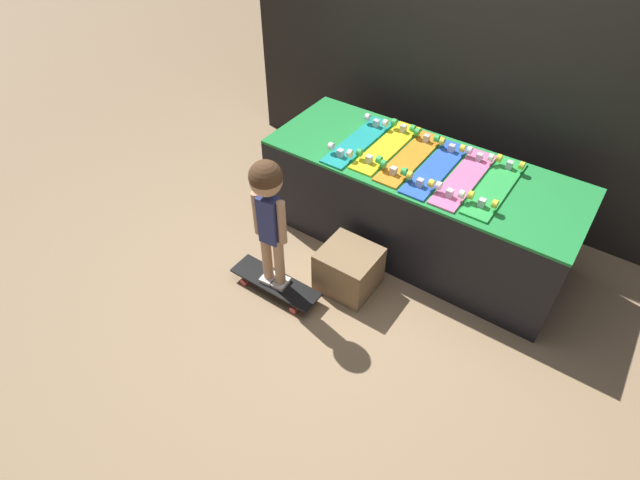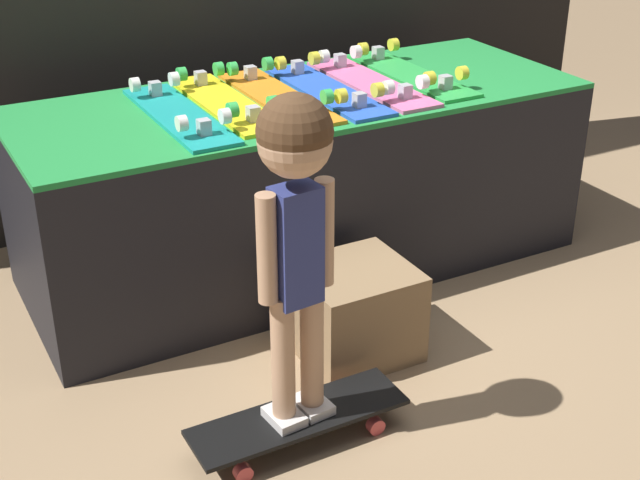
{
  "view_description": "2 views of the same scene",
  "coord_description": "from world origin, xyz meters",
  "px_view_note": "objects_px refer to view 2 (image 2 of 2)",
  "views": [
    {
      "loc": [
        1.03,
        -2.14,
        2.62
      ],
      "look_at": [
        -0.32,
        -0.22,
        0.41
      ],
      "focal_mm": 28.0,
      "sensor_mm": 36.0,
      "label": 1
    },
    {
      "loc": [
        -1.47,
        -2.32,
        1.71
      ],
      "look_at": [
        -0.27,
        -0.1,
        0.45
      ],
      "focal_mm": 50.0,
      "sensor_mm": 36.0,
      "label": 2
    }
  ],
  "objects_px": {
    "storage_box": "(354,311)",
    "skateboard_green_on_rack": "(410,72)",
    "skateboard_teal_on_rack": "(179,113)",
    "skateboard_orange_on_rack": "(278,95)",
    "child": "(296,203)",
    "skateboard_blue_on_rack": "(327,88)",
    "skateboard_on_floor": "(299,420)",
    "skateboard_pink_on_rack": "(371,81)",
    "skateboard_yellow_on_rack": "(226,101)"
  },
  "relations": [
    {
      "from": "skateboard_teal_on_rack",
      "to": "skateboard_yellow_on_rack",
      "type": "distance_m",
      "value": 0.2
    },
    {
      "from": "skateboard_blue_on_rack",
      "to": "skateboard_green_on_rack",
      "type": "distance_m",
      "value": 0.4
    },
    {
      "from": "skateboard_on_floor",
      "to": "storage_box",
      "type": "xyz_separation_m",
      "value": [
        0.38,
        0.33,
        0.09
      ]
    },
    {
      "from": "skateboard_blue_on_rack",
      "to": "child",
      "type": "height_order",
      "value": "child"
    },
    {
      "from": "skateboard_yellow_on_rack",
      "to": "skateboard_orange_on_rack",
      "type": "distance_m",
      "value": 0.2
    },
    {
      "from": "skateboard_blue_on_rack",
      "to": "child",
      "type": "distance_m",
      "value": 1.16
    },
    {
      "from": "skateboard_teal_on_rack",
      "to": "skateboard_on_floor",
      "type": "bearing_deg",
      "value": -92.06
    },
    {
      "from": "skateboard_orange_on_rack",
      "to": "skateboard_pink_on_rack",
      "type": "distance_m",
      "value": 0.39
    },
    {
      "from": "skateboard_pink_on_rack",
      "to": "child",
      "type": "distance_m",
      "value": 1.28
    },
    {
      "from": "skateboard_teal_on_rack",
      "to": "storage_box",
      "type": "relative_size",
      "value": 1.95
    },
    {
      "from": "storage_box",
      "to": "skateboard_blue_on_rack",
      "type": "bearing_deg",
      "value": 69.09
    },
    {
      "from": "skateboard_blue_on_rack",
      "to": "skateboard_on_floor",
      "type": "relative_size",
      "value": 1.11
    },
    {
      "from": "skateboard_orange_on_rack",
      "to": "child",
      "type": "distance_m",
      "value": 1.08
    },
    {
      "from": "skateboard_orange_on_rack",
      "to": "skateboard_pink_on_rack",
      "type": "bearing_deg",
      "value": -1.51
    },
    {
      "from": "skateboard_green_on_rack",
      "to": "skateboard_on_floor",
      "type": "relative_size",
      "value": 1.11
    },
    {
      "from": "skateboard_pink_on_rack",
      "to": "skateboard_green_on_rack",
      "type": "relative_size",
      "value": 1.0
    },
    {
      "from": "skateboard_on_floor",
      "to": "storage_box",
      "type": "height_order",
      "value": "storage_box"
    },
    {
      "from": "skateboard_yellow_on_rack",
      "to": "storage_box",
      "type": "relative_size",
      "value": 1.95
    },
    {
      "from": "skateboard_green_on_rack",
      "to": "storage_box",
      "type": "relative_size",
      "value": 1.95
    },
    {
      "from": "skateboard_green_on_rack",
      "to": "child",
      "type": "bearing_deg",
      "value": -135.52
    },
    {
      "from": "skateboard_orange_on_rack",
      "to": "child",
      "type": "relative_size",
      "value": 0.75
    },
    {
      "from": "skateboard_orange_on_rack",
      "to": "skateboard_pink_on_rack",
      "type": "xyz_separation_m",
      "value": [
        0.39,
        -0.01,
        0.0
      ]
    },
    {
      "from": "storage_box",
      "to": "skateboard_green_on_rack",
      "type": "bearing_deg",
      "value": 46.47
    },
    {
      "from": "skateboard_orange_on_rack",
      "to": "storage_box",
      "type": "distance_m",
      "value": 0.87
    },
    {
      "from": "skateboard_teal_on_rack",
      "to": "skateboard_green_on_rack",
      "type": "xyz_separation_m",
      "value": [
        0.98,
        0.04,
        0.0
      ]
    },
    {
      "from": "skateboard_pink_on_rack",
      "to": "skateboard_on_floor",
      "type": "height_order",
      "value": "skateboard_pink_on_rack"
    },
    {
      "from": "skateboard_orange_on_rack",
      "to": "child",
      "type": "bearing_deg",
      "value": -113.48
    },
    {
      "from": "skateboard_orange_on_rack",
      "to": "skateboard_yellow_on_rack",
      "type": "bearing_deg",
      "value": 173.0
    },
    {
      "from": "skateboard_green_on_rack",
      "to": "skateboard_on_floor",
      "type": "height_order",
      "value": "skateboard_green_on_rack"
    },
    {
      "from": "skateboard_green_on_rack",
      "to": "skateboard_blue_on_rack",
      "type": "bearing_deg",
      "value": -175.51
    },
    {
      "from": "storage_box",
      "to": "skateboard_pink_on_rack",
      "type": "bearing_deg",
      "value": 55.67
    },
    {
      "from": "skateboard_yellow_on_rack",
      "to": "skateboard_teal_on_rack",
      "type": "bearing_deg",
      "value": -166.42
    },
    {
      "from": "skateboard_on_floor",
      "to": "child",
      "type": "bearing_deg",
      "value": 0.0
    },
    {
      "from": "skateboard_green_on_rack",
      "to": "skateboard_teal_on_rack",
      "type": "bearing_deg",
      "value": -177.77
    },
    {
      "from": "skateboard_blue_on_rack",
      "to": "skateboard_yellow_on_rack",
      "type": "bearing_deg",
      "value": 174.18
    },
    {
      "from": "skateboard_pink_on_rack",
      "to": "skateboard_on_floor",
      "type": "relative_size",
      "value": 1.11
    },
    {
      "from": "skateboard_orange_on_rack",
      "to": "storage_box",
      "type": "bearing_deg",
      "value": -94.2
    },
    {
      "from": "skateboard_teal_on_rack",
      "to": "skateboard_orange_on_rack",
      "type": "height_order",
      "value": "same"
    },
    {
      "from": "child",
      "to": "skateboard_teal_on_rack",
      "type": "bearing_deg",
      "value": 82.52
    },
    {
      "from": "skateboard_teal_on_rack",
      "to": "storage_box",
      "type": "height_order",
      "value": "skateboard_teal_on_rack"
    },
    {
      "from": "skateboard_orange_on_rack",
      "to": "skateboard_green_on_rack",
      "type": "xyz_separation_m",
      "value": [
        0.59,
        0.01,
        0.0
      ]
    },
    {
      "from": "skateboard_yellow_on_rack",
      "to": "skateboard_orange_on_rack",
      "type": "relative_size",
      "value": 1.0
    },
    {
      "from": "skateboard_orange_on_rack",
      "to": "skateboard_green_on_rack",
      "type": "bearing_deg",
      "value": 1.45
    },
    {
      "from": "skateboard_pink_on_rack",
      "to": "child",
      "type": "xyz_separation_m",
      "value": [
        -0.82,
        -0.98,
        0.05
      ]
    },
    {
      "from": "skateboard_green_on_rack",
      "to": "skateboard_yellow_on_rack",
      "type": "bearing_deg",
      "value": 179.33
    },
    {
      "from": "skateboard_teal_on_rack",
      "to": "skateboard_orange_on_rack",
      "type": "xyz_separation_m",
      "value": [
        0.39,
        0.02,
        0.0
      ]
    },
    {
      "from": "skateboard_green_on_rack",
      "to": "skateboard_orange_on_rack",
      "type": "bearing_deg",
      "value": -178.55
    },
    {
      "from": "skateboard_yellow_on_rack",
      "to": "skateboard_green_on_rack",
      "type": "relative_size",
      "value": 1.0
    },
    {
      "from": "skateboard_pink_on_rack",
      "to": "skateboard_green_on_rack",
      "type": "distance_m",
      "value": 0.2
    },
    {
      "from": "skateboard_blue_on_rack",
      "to": "skateboard_pink_on_rack",
      "type": "xyz_separation_m",
      "value": [
        0.2,
        0.01,
        0.0
      ]
    }
  ]
}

